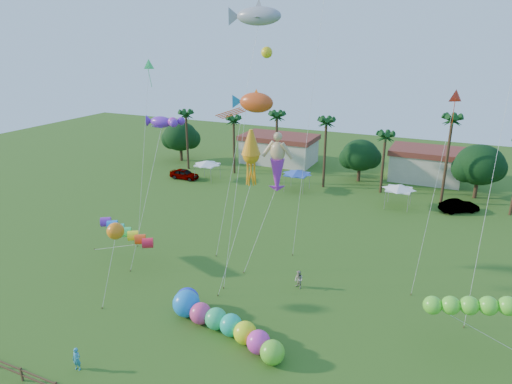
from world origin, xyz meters
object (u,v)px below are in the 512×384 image
at_px(car_a, 184,174).
at_px(car_b, 459,206).
at_px(caterpillar_inflatable, 222,323).
at_px(blue_ball, 187,299).
at_px(spectator_b, 299,280).
at_px(spectator_a, 77,359).

relative_size(car_a, car_b, 0.96).
xyz_separation_m(car_a, caterpillar_inflatable, (23.76, -31.37, 0.12)).
bearing_deg(car_a, car_b, -86.56).
bearing_deg(car_a, blue_ball, -146.68).
relative_size(car_a, caterpillar_inflatable, 0.44).
bearing_deg(spectator_b, caterpillar_inflatable, -78.54).
height_order(car_a, spectator_b, spectator_b).
relative_size(spectator_a, caterpillar_inflatable, 0.16).
bearing_deg(spectator_a, car_b, 54.97).
height_order(spectator_b, blue_ball, blue_ball).
bearing_deg(car_b, caterpillar_inflatable, 121.30).
bearing_deg(spectator_a, car_a, 106.49).
xyz_separation_m(spectator_a, blue_ball, (2.79, 8.89, 0.14)).
height_order(spectator_b, caterpillar_inflatable, caterpillar_inflatable).
distance_m(car_a, spectator_a, 42.27).
bearing_deg(spectator_b, spectator_a, -90.98).
bearing_deg(car_b, spectator_b, 119.88).
xyz_separation_m(spectator_b, caterpillar_inflatable, (-2.94, -8.35, 0.08)).
bearing_deg(car_b, spectator_a, 117.30).
relative_size(car_b, caterpillar_inflatable, 0.46).
xyz_separation_m(spectator_a, spectator_b, (9.75, 15.71, 0.01)).
xyz_separation_m(car_a, car_b, (38.73, 2.44, 0.00)).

